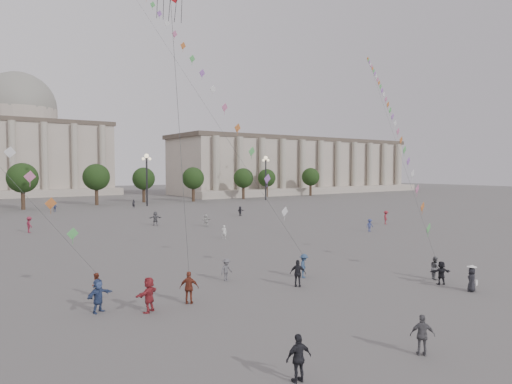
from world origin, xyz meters
TOP-DOWN VIEW (x-y plane):
  - ground at (0.00, 0.00)m, footprint 360.00×360.00m
  - hall_east at (75.00, 93.89)m, footprint 84.00×26.22m
  - hall_central at (0.00, 129.22)m, footprint 48.30×34.30m
  - tree_row at (0.00, 78.00)m, footprint 137.12×5.12m
  - lamp_post_mid_east at (15.00, 70.00)m, footprint 2.00×0.90m
  - lamp_post_far_east at (45.00, 70.00)m, footprint 2.00×0.90m
  - person_crowd_0 at (-2.97, 68.00)m, footprint 0.89×0.40m
  - person_crowd_3 at (7.22, -1.15)m, footprint 1.50×1.06m
  - person_crowd_6 at (-3.94, 7.86)m, footprint 1.10×0.78m
  - person_crowd_7 at (9.08, 34.49)m, footprint 1.52×0.57m
  - person_crowd_8 at (30.52, 22.28)m, footprint 1.33×1.37m
  - person_crowd_9 at (20.08, 43.01)m, footprint 1.51×0.81m
  - person_crowd_12 at (3.99, 39.29)m, footprint 1.81×0.80m
  - person_crowd_13 at (5.51, 23.87)m, footprint 0.65×0.64m
  - person_crowd_14 at (23.05, 18.66)m, footprint 1.08×0.74m
  - person_crowd_17 at (-11.07, 41.49)m, footprint 0.94×1.36m
  - person_crowd_18 at (-13.11, 5.97)m, footprint 1.74×1.24m
  - person_crowd_21 at (11.02, 66.80)m, footprint 0.70×0.74m
  - tourist_0 at (-8.42, 4.57)m, footprint 1.15×0.99m
  - tourist_1 at (-0.95, 3.86)m, footprint 1.03×1.03m
  - tourist_2 at (-10.87, 4.47)m, footprint 1.76×1.45m
  - tourist_3 at (-3.81, -7.41)m, footprint 1.01×0.98m
  - tourist_4 at (-9.51, -6.28)m, footprint 1.08×0.57m
  - kite_flyer_0 at (-12.41, 8.89)m, footprint 0.87×0.91m
  - kite_flyer_1 at (1.00, 5.50)m, footprint 1.21×1.22m
  - kite_flyer_2 at (8.16, -0.07)m, footprint 0.94×0.98m
  - hat_person at (7.21, -3.26)m, footprint 0.85×0.68m
  - dragon_kite at (-8.10, 7.50)m, footprint 2.11×2.32m
  - kite_train_mid at (2.53, 35.74)m, footprint 3.60×56.27m
  - kite_train_east at (31.74, 23.92)m, footprint 44.68×44.94m

SIDE VIEW (x-z plane):
  - ground at x=0.00m, z-range 0.00..0.00m
  - kite_flyer_0 at x=-12.41m, z-range 0.00..1.48m
  - person_crowd_0 at x=-2.97m, z-range 0.00..1.49m
  - person_crowd_13 at x=5.51m, z-range 0.00..1.51m
  - person_crowd_14 at x=23.05m, z-range 0.00..1.54m
  - person_crowd_6 at x=-3.94m, z-range 0.00..1.54m
  - person_crowd_9 at x=20.08m, z-range 0.00..1.55m
  - person_crowd_3 at x=7.22m, z-range 0.00..1.56m
  - kite_flyer_2 at x=8.16m, z-range 0.00..1.59m
  - person_crowd_7 at x=9.08m, z-range 0.00..1.61m
  - hat_person at x=7.21m, z-range -0.03..1.66m
  - kite_flyer_1 at x=1.00m, z-range 0.00..1.69m
  - person_crowd_21 at x=11.02m, z-range 0.00..1.69m
  - tourist_3 at x=-3.81m, z-range 0.00..1.70m
  - tourist_1 at x=-0.95m, z-range 0.00..1.76m
  - tourist_4 at x=-9.51m, z-range 0.00..1.77m
  - person_crowd_18 at x=-13.11m, z-range 0.00..1.81m
  - tourist_0 at x=-8.42m, z-range 0.00..1.85m
  - person_crowd_8 at x=30.52m, z-range 0.00..1.88m
  - person_crowd_12 at x=3.99m, z-range 0.00..1.89m
  - tourist_2 at x=-10.87m, z-range 0.00..1.89m
  - person_crowd_17 at x=-11.07m, z-range 0.00..1.93m
  - tree_row at x=0.00m, z-range 1.39..9.39m
  - lamp_post_mid_east at x=15.00m, z-range 2.03..12.68m
  - lamp_post_far_east at x=45.00m, z-range 2.03..12.68m
  - hall_east at x=75.00m, z-range -0.17..17.03m
  - hall_central at x=0.00m, z-range -3.52..31.98m
  - kite_train_east at x=31.74m, z-range -18.08..53.11m
  - dragon_kite at x=-8.10m, z-range 8.94..26.57m
  - kite_train_mid at x=2.53m, z-range -10.13..64.28m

